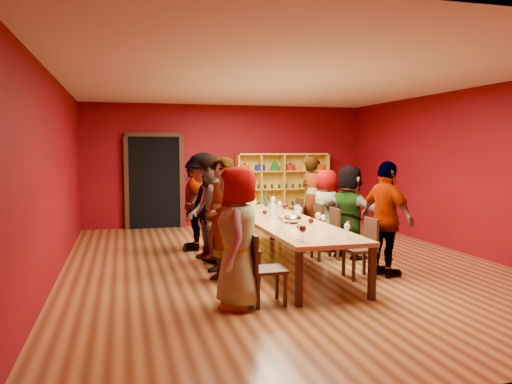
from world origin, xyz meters
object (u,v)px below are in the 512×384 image
at_px(chair_person_left_4, 211,223).
at_px(chair_person_right_1, 364,245).
at_px(person_left_0, 238,237).
at_px(person_left_2, 210,213).
at_px(chair_person_left_3, 220,230).
at_px(person_right_4, 313,198).
at_px(shelving_unit, 282,185).
at_px(person_left_1, 222,220).
at_px(chair_person_right_4, 294,217).
at_px(chair_person_left_2, 229,238).
at_px(tasting_table, 282,223).
at_px(person_right_1, 387,219).
at_px(spittoon_bowl, 292,219).
at_px(chair_person_left_1, 240,247).
at_px(chair_person_right_2, 329,231).
at_px(person_left_4, 194,205).
at_px(wine_bottle, 266,201).
at_px(chair_person_right_3, 314,225).
at_px(chair_person_left_0, 262,265).
at_px(person_right_2, 350,212).
at_px(person_right_3, 326,210).
at_px(person_left_3, 204,206).

bearing_deg(chair_person_left_4, chair_person_right_1, -56.27).
height_order(person_left_0, person_left_2, person_left_2).
distance_m(person_left_0, chair_person_right_1, 2.30).
distance_m(chair_person_left_3, person_right_4, 2.58).
xyz_separation_m(shelving_unit, person_right_4, (-0.08, -2.33, -0.11)).
xyz_separation_m(person_left_1, chair_person_left_4, (0.26, 2.38, -0.40)).
xyz_separation_m(person_left_1, chair_person_right_4, (2.08, 2.78, -0.40)).
xyz_separation_m(person_left_0, chair_person_left_2, (0.29, 1.94, -0.36)).
height_order(tasting_table, person_left_1, person_left_1).
height_order(person_right_1, spittoon_bowl, person_right_1).
bearing_deg(chair_person_left_3, person_left_0, -96.15).
bearing_deg(spittoon_bowl, chair_person_left_1, -157.92).
distance_m(chair_person_left_2, person_right_1, 2.47).
relative_size(person_left_2, chair_person_right_2, 2.04).
relative_size(person_left_4, person_right_1, 0.99).
relative_size(chair_person_right_1, wine_bottle, 2.88).
bearing_deg(chair_person_left_2, shelving_unit, 62.13).
xyz_separation_m(shelving_unit, spittoon_bowl, (-1.36, -4.73, -0.17)).
relative_size(person_left_1, chair_person_left_2, 2.02).
bearing_deg(person_left_0, chair_person_right_3, 157.58).
bearing_deg(chair_person_right_2, chair_person_left_0, -130.17).
bearing_deg(chair_person_left_0, person_left_2, 98.86).
relative_size(person_right_2, wine_bottle, 5.29).
bearing_deg(person_left_0, person_left_2, -165.89).
xyz_separation_m(shelving_unit, chair_person_right_1, (-0.49, -5.46, -0.49)).
xyz_separation_m(person_left_4, chair_person_right_4, (2.15, 0.40, -0.37)).
height_order(tasting_table, chair_person_left_2, chair_person_left_2).
xyz_separation_m(person_left_1, spittoon_bowl, (1.20, 0.38, -0.08)).
distance_m(person_left_0, chair_person_left_2, 2.00).
bearing_deg(person_left_1, chair_person_right_1, 58.07).
xyz_separation_m(chair_person_left_2, chair_person_left_3, (0.00, 0.78, 0.00)).
xyz_separation_m(person_right_2, person_right_4, (0.03, 1.81, 0.06)).
bearing_deg(person_left_4, chair_person_left_1, 18.40).
xyz_separation_m(chair_person_left_4, person_right_3, (2.07, -0.69, 0.27)).
bearing_deg(chair_person_right_1, tasting_table, 128.57).
xyz_separation_m(chair_person_left_1, wine_bottle, (1.17, 2.66, 0.37)).
relative_size(person_right_3, chair_person_right_4, 1.71).
height_order(shelving_unit, chair_person_right_4, shelving_unit).
bearing_deg(person_right_4, shelving_unit, -23.77).
relative_size(chair_person_right_2, person_right_4, 0.51).
height_order(chair_person_left_1, chair_person_left_3, same).
height_order(person_left_0, person_left_1, person_left_1).
bearing_deg(chair_person_right_4, chair_person_left_1, -123.25).
bearing_deg(chair_person_left_1, chair_person_right_1, -10.82).
bearing_deg(chair_person_right_4, chair_person_left_3, -145.67).
distance_m(person_left_0, chair_person_right_4, 4.51).
relative_size(chair_person_left_4, chair_person_right_3, 1.00).
height_order(person_left_3, chair_person_right_2, person_left_3).
bearing_deg(person_right_1, chair_person_left_4, 23.69).
bearing_deg(chair_person_left_3, person_right_3, 4.22).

